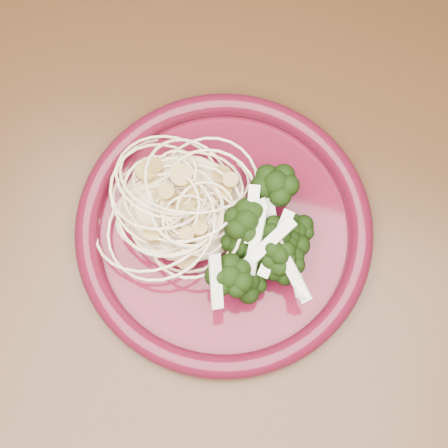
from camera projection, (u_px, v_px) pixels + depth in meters
name	position (u px, v px, depth m)	size (l,w,h in m)	color
dining_table	(172.00, 205.00, 0.68)	(1.20, 0.80, 0.75)	#472814
dinner_plate	(224.00, 228.00, 0.56)	(0.32, 0.32, 0.02)	#530D1D
spaghetti_pile	(184.00, 204.00, 0.55)	(0.12, 0.10, 0.03)	beige
scallop_cluster	(182.00, 192.00, 0.52)	(0.10, 0.10, 0.03)	#B59145
broccoli_pile	(274.00, 247.00, 0.53)	(0.07, 0.12, 0.04)	black
onion_garnish	(277.00, 238.00, 0.51)	(0.05, 0.08, 0.05)	#EDE4C9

